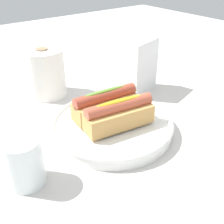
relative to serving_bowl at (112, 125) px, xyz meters
The scene contains 7 objects.
ground_plane 0.03m from the serving_bowl, 54.72° to the right, with size 2.40×2.40×0.00m, color beige.
serving_bowl is the anchor object (origin of this frame).
hotdog_front 0.05m from the serving_bowl, 95.47° to the right, with size 0.16×0.07×0.06m.
hotdog_back 0.05m from the serving_bowl, 84.53° to the left, with size 0.15×0.06×0.06m.
water_glass 0.22m from the serving_bowl, behind, with size 0.07×0.07×0.09m.
paper_towel_roll 0.27m from the serving_bowl, 96.60° to the left, with size 0.11×0.11×0.13m.
napkin_box 0.23m from the serving_bowl, 31.01° to the left, with size 0.11×0.04×0.15m, color white.
Camera 1 is at (-0.33, -0.40, 0.36)m, focal length 44.80 mm.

